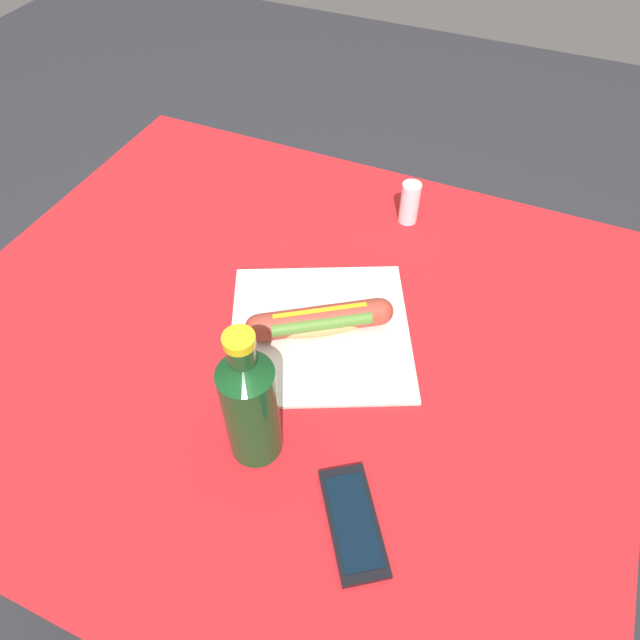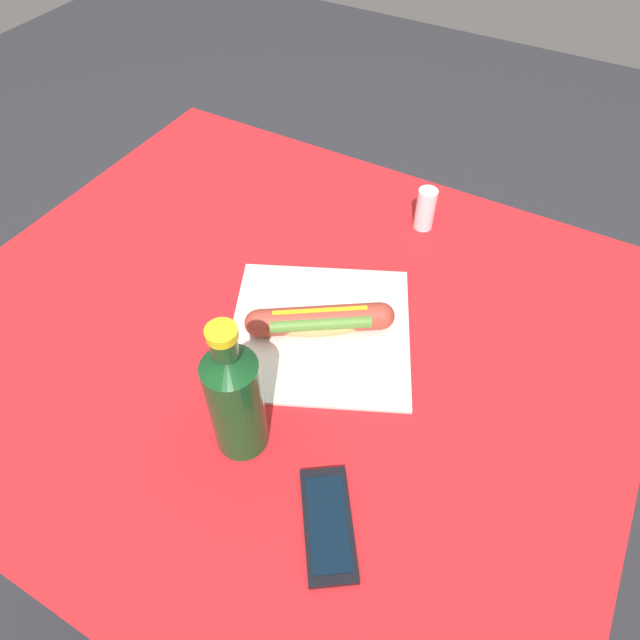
# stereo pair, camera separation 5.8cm
# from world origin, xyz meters

# --- Properties ---
(ground_plane) EXTENTS (6.00, 6.00, 0.00)m
(ground_plane) POSITION_xyz_m (0.00, 0.00, 0.00)
(ground_plane) COLOR #2D2D33
(ground_plane) RESTS_ON ground
(dining_table) EXTENTS (1.11, 0.97, 0.73)m
(dining_table) POSITION_xyz_m (0.00, 0.00, 0.61)
(dining_table) COLOR brown
(dining_table) RESTS_ON ground
(paper_wrapper) EXTENTS (0.38, 0.38, 0.01)m
(paper_wrapper) POSITION_xyz_m (-0.06, -0.02, 0.74)
(paper_wrapper) COLOR silver
(paper_wrapper) RESTS_ON dining_table
(hot_dog) EXTENTS (0.20, 0.15, 0.05)m
(hot_dog) POSITION_xyz_m (-0.06, -0.02, 0.76)
(hot_dog) COLOR tan
(hot_dog) RESTS_ON paper_wrapper
(cell_phone) EXTENTS (0.13, 0.15, 0.01)m
(cell_phone) POSITION_xyz_m (-0.22, 0.25, 0.74)
(cell_phone) COLOR black
(cell_phone) RESTS_ON dining_table
(soda_bottle) EXTENTS (0.07, 0.07, 0.24)m
(soda_bottle) POSITION_xyz_m (-0.06, 0.20, 0.83)
(soda_bottle) COLOR #14471E
(soda_bottle) RESTS_ON dining_table
(salt_shaker) EXTENTS (0.04, 0.04, 0.08)m
(salt_shaker) POSITION_xyz_m (-0.10, -0.35, 0.77)
(salt_shaker) COLOR silver
(salt_shaker) RESTS_ON dining_table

